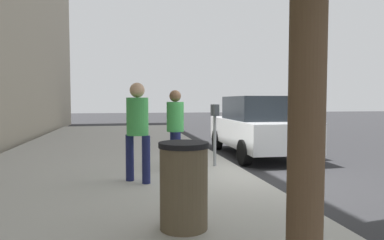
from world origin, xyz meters
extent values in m
plane|color=#2B2B2D|center=(0.00, 0.00, 0.00)|extent=(80.00, 80.00, 0.00)
cube|color=#A8A59E|center=(0.00, 3.00, 0.07)|extent=(28.00, 6.00, 0.15)
cylinder|color=gray|center=(0.77, 0.53, 0.72)|extent=(0.07, 0.07, 1.15)
cube|color=#383D42|center=(0.67, 0.53, 1.43)|extent=(0.16, 0.11, 0.26)
cube|color=#383D42|center=(0.87, 0.53, 1.43)|extent=(0.16, 0.11, 0.26)
cube|color=#268C33|center=(0.67, 0.47, 1.45)|extent=(0.10, 0.01, 0.10)
cube|color=#268C33|center=(0.87, 0.47, 1.45)|extent=(0.10, 0.01, 0.10)
cylinder|color=#191E4C|center=(0.85, 1.47, 0.56)|extent=(0.15, 0.15, 0.82)
cylinder|color=#191E4C|center=(0.47, 1.44, 0.56)|extent=(0.15, 0.15, 0.82)
cylinder|color=green|center=(0.66, 1.45, 1.29)|extent=(0.38, 0.38, 0.65)
sphere|color=brown|center=(0.66, 1.45, 1.74)|extent=(0.26, 0.26, 0.26)
cylinder|color=#191E4C|center=(-0.30, 2.45, 0.58)|extent=(0.15, 0.15, 0.86)
cylinder|color=#191E4C|center=(-0.57, 2.16, 0.58)|extent=(0.15, 0.15, 0.86)
cylinder|color=green|center=(-0.44, 2.31, 1.36)|extent=(0.40, 0.40, 0.68)
sphere|color=tan|center=(-0.44, 2.31, 1.83)|extent=(0.27, 0.27, 0.27)
cube|color=silver|center=(2.84, -1.35, 0.71)|extent=(4.45, 1.96, 0.76)
cube|color=black|center=(2.64, -1.34, 1.43)|extent=(2.24, 1.75, 0.68)
cylinder|color=black|center=(4.29, -0.51, 0.33)|extent=(0.67, 0.24, 0.66)
cylinder|color=black|center=(4.24, -2.26, 0.33)|extent=(0.67, 0.24, 0.66)
cylinder|color=black|center=(1.43, -0.44, 0.33)|extent=(0.67, 0.24, 0.66)
cylinder|color=black|center=(1.39, -2.19, 0.33)|extent=(0.67, 0.24, 0.66)
cylinder|color=brown|center=(-3.95, 0.98, 1.69)|extent=(0.32, 0.32, 3.08)
cylinder|color=brown|center=(-2.82, 1.87, 0.62)|extent=(0.56, 0.56, 0.95)
cylinder|color=black|center=(-2.82, 1.87, 1.13)|extent=(0.59, 0.59, 0.06)
camera|label=1|loc=(-6.64, 2.53, 1.64)|focal=31.60mm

